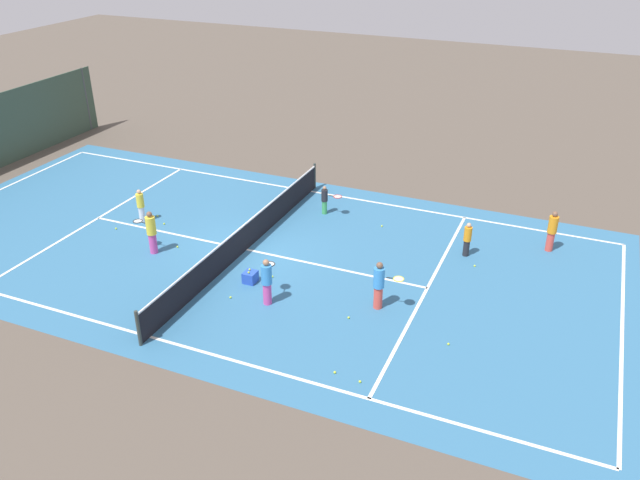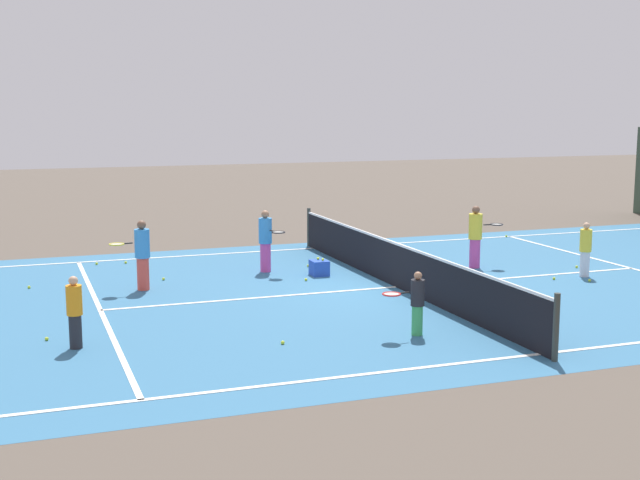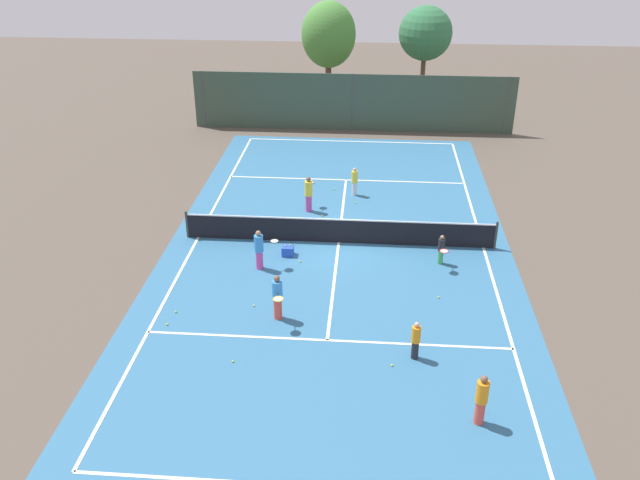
% 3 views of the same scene
% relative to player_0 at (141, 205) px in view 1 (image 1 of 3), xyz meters
% --- Properties ---
extents(ground_plane, '(80.00, 80.00, 0.00)m').
position_rel_player_0_xyz_m(ground_plane, '(-0.44, -4.67, -0.66)').
color(ground_plane, brown).
extents(court_surface, '(13.00, 25.00, 0.01)m').
position_rel_player_0_xyz_m(court_surface, '(-0.44, -4.67, -0.66)').
color(court_surface, teal).
rests_on(court_surface, ground_plane).
extents(tennis_net, '(11.90, 0.10, 1.10)m').
position_rel_player_0_xyz_m(tennis_net, '(-0.44, -4.67, -0.15)').
color(tennis_net, '#333833').
rests_on(tennis_net, ground_plane).
extents(player_0, '(0.28, 0.28, 1.29)m').
position_rel_player_0_xyz_m(player_0, '(0.00, 0.00, 0.00)').
color(player_0, silver).
rests_on(player_0, ground_plane).
extents(player_1, '(0.35, 0.82, 1.14)m').
position_rel_player_0_xyz_m(player_1, '(3.32, -6.05, -0.06)').
color(player_1, '#3FA559').
rests_on(player_1, ground_plane).
extents(player_2, '(0.40, 0.91, 1.55)m').
position_rel_player_0_xyz_m(player_2, '(-1.86, -1.85, 0.14)').
color(player_2, '#D14799').
rests_on(player_2, ground_plane).
extents(player_3, '(0.31, 0.31, 1.47)m').
position_rel_player_0_xyz_m(player_3, '(3.62, -14.27, 0.09)').
color(player_3, '#E54C3F').
rests_on(player_3, ground_plane).
extents(player_4, '(0.26, 0.26, 1.22)m').
position_rel_player_0_xyz_m(player_4, '(2.13, -11.71, -0.03)').
color(player_4, '#232328').
rests_on(player_4, ground_plane).
extents(player_5, '(0.46, 0.91, 1.54)m').
position_rel_player_0_xyz_m(player_5, '(-2.07, -10.00, 0.13)').
color(player_5, '#E54C3F').
rests_on(player_5, ground_plane).
extents(player_6, '(0.90, 0.53, 1.50)m').
position_rel_player_0_xyz_m(player_6, '(-3.13, -6.89, 0.12)').
color(player_6, '#D14799').
rests_on(player_6, ground_plane).
extents(ball_crate, '(0.42, 0.39, 0.43)m').
position_rel_player_0_xyz_m(ball_crate, '(-2.27, -5.83, -0.48)').
color(ball_crate, blue).
rests_on(ball_crate, ground_plane).
extents(tennis_ball_0, '(0.07, 0.07, 0.07)m').
position_rel_player_0_xyz_m(tennis_ball_0, '(-5.37, -9.95, -0.63)').
color(tennis_ball_0, '#CCE533').
rests_on(tennis_ball_0, ground_plane).
extents(tennis_ball_1, '(0.07, 0.07, 0.07)m').
position_rel_player_0_xyz_m(tennis_ball_1, '(-5.45, -10.66, -0.63)').
color(tennis_ball_1, '#CCE533').
rests_on(tennis_ball_1, ground_plane).
extents(tennis_ball_2, '(0.07, 0.07, 0.07)m').
position_rel_player_0_xyz_m(tennis_ball_2, '(-1.75, -6.34, -0.63)').
color(tennis_ball_2, '#CCE533').
rests_on(tennis_ball_2, ground_plane).
extents(tennis_ball_3, '(0.07, 0.07, 0.07)m').
position_rel_player_0_xyz_m(tennis_ball_3, '(-3.34, -5.73, -0.63)').
color(tennis_ball_3, '#CCE533').
rests_on(tennis_ball_3, ground_plane).
extents(tennis_ball_4, '(0.07, 0.07, 0.07)m').
position_rel_player_0_xyz_m(tennis_ball_4, '(-2.94, -9.40, -0.63)').
color(tennis_ball_4, '#CCE533').
rests_on(tennis_ball_4, ground_plane).
extents(tennis_ball_5, '(0.07, 0.07, 0.07)m').
position_rel_player_0_xyz_m(tennis_ball_5, '(-1.25, -2.40, -0.63)').
color(tennis_ball_5, '#CCE533').
rests_on(tennis_ball_5, ground_plane).
extents(tennis_ball_6, '(0.07, 0.07, 0.07)m').
position_rel_player_0_xyz_m(tennis_ball_6, '(1.48, -12.16, -0.63)').
color(tennis_ball_6, '#CCE533').
rests_on(tennis_ball_6, ground_plane).
extents(tennis_ball_7, '(0.07, 0.07, 0.07)m').
position_rel_player_0_xyz_m(tennis_ball_7, '(-0.94, 0.49, -0.63)').
color(tennis_ball_7, '#CCE533').
rests_on(tennis_ball_7, ground_plane).
extents(tennis_ball_8, '(0.07, 0.07, 0.07)m').
position_rel_player_0_xyz_m(tennis_ball_8, '(3.08, -8.42, -0.63)').
color(tennis_ball_8, '#CCE533').
rests_on(tennis_ball_8, ground_plane).
extents(tennis_ball_9, '(0.07, 0.07, 0.07)m').
position_rel_player_0_xyz_m(tennis_ball_9, '(0.55, -0.26, -0.63)').
color(tennis_ball_9, '#CCE533').
rests_on(tennis_ball_9, ground_plane).
extents(tennis_ball_11, '(0.07, 0.07, 0.07)m').
position_rel_player_0_xyz_m(tennis_ball_11, '(0.09, -0.90, -0.63)').
color(tennis_ball_11, '#CCE533').
rests_on(tennis_ball_11, ground_plane).
extents(tennis_ball_12, '(0.07, 0.07, 0.07)m').
position_rel_player_0_xyz_m(tennis_ball_12, '(-3.05, -12.34, -0.63)').
color(tennis_ball_12, '#CCE533').
rests_on(tennis_ball_12, ground_plane).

